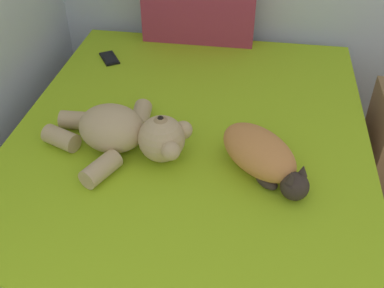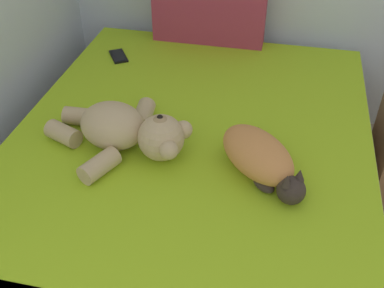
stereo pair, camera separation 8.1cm
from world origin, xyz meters
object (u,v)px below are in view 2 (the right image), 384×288
object	(u,v)px
bed	(186,196)
teddy_bear	(127,130)
patterned_cushion	(209,4)
cat	(261,158)
cell_phone	(118,56)

from	to	relation	value
bed	teddy_bear	size ratio (longest dim) A/B	3.53
patterned_cushion	cat	xyz separation A→B (m)	(0.39, -1.05, -0.14)
cat	bed	bearing A→B (deg)	164.53
patterned_cushion	cell_phone	size ratio (longest dim) A/B	3.70
patterned_cushion	cell_phone	xyz separation A→B (m)	(-0.42, -0.29, -0.21)
bed	cat	xyz separation A→B (m)	(0.30, -0.08, 0.33)
teddy_bear	bed	bearing A→B (deg)	10.33
cat	teddy_bear	size ratio (longest dim) A/B	0.71
patterned_cushion	teddy_bear	world-z (taller)	patterned_cushion
cat	cell_phone	xyz separation A→B (m)	(-0.81, 0.75, -0.07)
teddy_bear	cat	bearing A→B (deg)	-4.51
cell_phone	patterned_cushion	bearing A→B (deg)	34.51
patterned_cushion	cat	bearing A→B (deg)	-69.59
cat	cell_phone	world-z (taller)	cat
teddy_bear	cell_phone	world-z (taller)	teddy_bear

